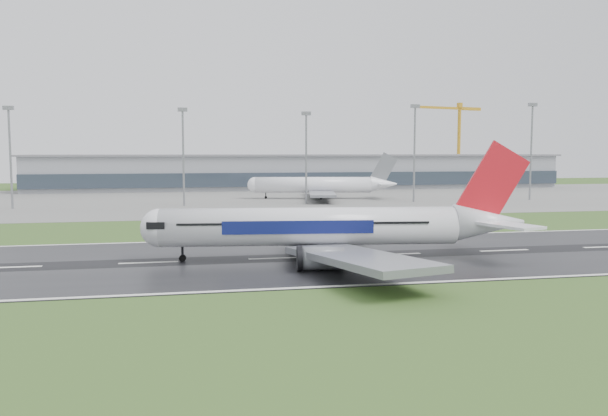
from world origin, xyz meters
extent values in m
plane|color=#2E4E1C|center=(0.00, 0.00, 0.00)|extent=(520.00, 520.00, 0.00)
cube|color=black|center=(0.00, 0.00, 0.05)|extent=(400.00, 45.00, 0.10)
cube|color=slate|center=(0.00, 125.00, 0.04)|extent=(400.00, 130.00, 0.08)
cube|color=gray|center=(0.00, 185.00, 7.50)|extent=(240.00, 36.00, 15.00)
cylinder|color=gray|center=(-104.92, 100.00, 14.72)|extent=(0.64, 0.64, 29.44)
cylinder|color=gray|center=(-54.33, 100.00, 14.80)|extent=(0.64, 0.64, 29.60)
cylinder|color=gray|center=(-14.97, 100.00, 14.44)|extent=(0.64, 0.64, 28.87)
cylinder|color=gray|center=(22.36, 100.00, 15.87)|extent=(0.64, 0.64, 31.75)
cylinder|color=gray|center=(65.76, 100.00, 16.43)|extent=(0.64, 0.64, 32.87)
camera|label=1|loc=(-54.51, -96.29, 17.25)|focal=36.18mm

